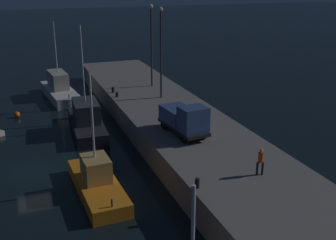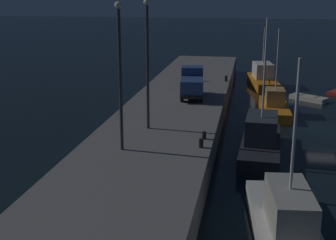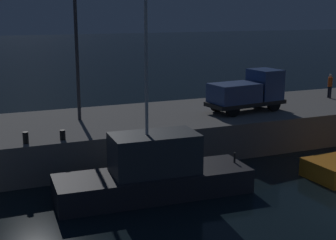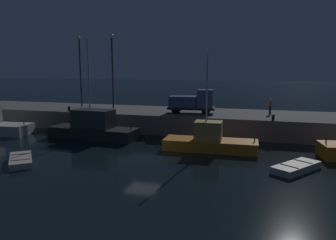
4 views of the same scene
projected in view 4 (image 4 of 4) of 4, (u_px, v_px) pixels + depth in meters
The scene contains 13 objects.
ground_plane at pixel (142, 158), 25.54m from camera, with size 320.00×320.00×0.00m, color black.
pier_quay at pixel (182, 120), 37.50m from camera, with size 57.86×8.36×2.08m.
fishing_boat_blue at pixel (93, 128), 32.57m from camera, with size 9.19×3.17×9.80m.
fishing_boat_orange at pixel (210, 141), 27.94m from camera, with size 8.06×2.85×8.18m.
dinghy_orange_near at pixel (21, 160), 24.26m from camera, with size 3.61×3.88×0.50m.
dinghy_red_small at pixel (296, 167), 22.45m from camera, with size 3.56×4.11×0.52m.
lamp_post_west at pixel (80, 66), 41.50m from camera, with size 0.44×0.44×8.90m.
lamp_post_east at pixel (112, 66), 39.59m from camera, with size 0.44×0.44×8.96m.
utility_truck at pixel (193, 102), 35.60m from camera, with size 5.28×2.55×2.61m.
dockworker at pixel (270, 105), 35.05m from camera, with size 0.40×0.46×1.77m.
bollard_west at pixel (83, 110), 36.92m from camera, with size 0.28×0.28×0.50m, color black.
bollard_central at pixel (273, 117), 30.94m from camera, with size 0.28×0.28×0.60m, color black.
bollard_east at pixel (69, 109), 37.42m from camera, with size 0.28×0.28×0.57m, color black.
Camera 4 is at (8.91, -23.16, 7.06)m, focal length 34.78 mm.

